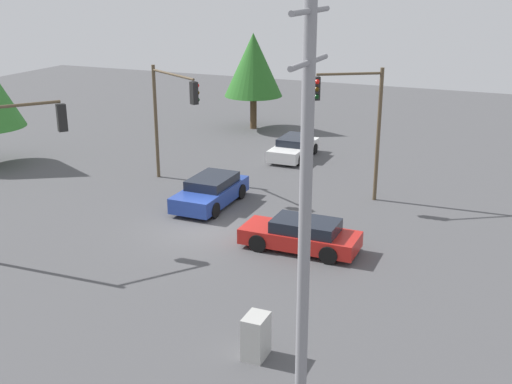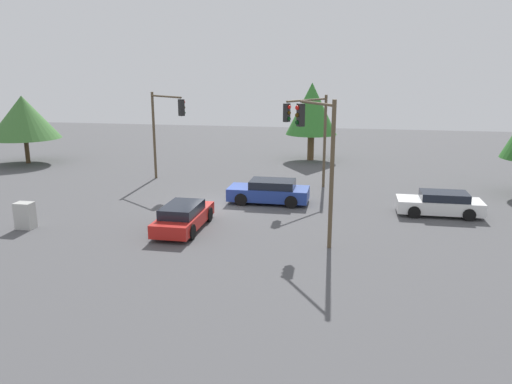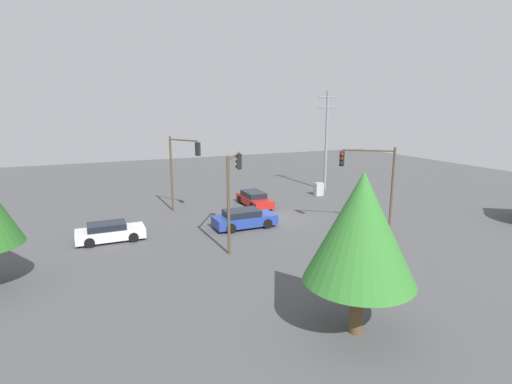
{
  "view_description": "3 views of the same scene",
  "coord_description": "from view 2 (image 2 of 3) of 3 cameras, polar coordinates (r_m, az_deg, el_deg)",
  "views": [
    {
      "loc": [
        -22.51,
        -12.12,
        10.31
      ],
      "look_at": [
        1.36,
        -1.92,
        1.49
      ],
      "focal_mm": 45.0,
      "sensor_mm": 36.0,
      "label": 1
    },
    {
      "loc": [
        7.28,
        -26.55,
        7.49
      ],
      "look_at": [
        2.41,
        -0.8,
        1.06
      ],
      "focal_mm": 35.0,
      "sensor_mm": 36.0,
      "label": 2
    },
    {
      "loc": [
        13.42,
        27.2,
        8.8
      ],
      "look_at": [
        1.29,
        -0.35,
        2.27
      ],
      "focal_mm": 28.0,
      "sensor_mm": 36.0,
      "label": 3
    }
  ],
  "objects": [
    {
      "name": "ground_plane",
      "position": [
        28.53,
        -4.47,
        -1.47
      ],
      "size": [
        80.0,
        80.0,
        0.0
      ],
      "primitive_type": "plane",
      "color": "#4C4C4F"
    },
    {
      "name": "sedan_red",
      "position": [
        24.23,
        -8.3,
        -2.8
      ],
      "size": [
        1.89,
        4.64,
        1.28
      ],
      "color": "red",
      "rests_on": "ground_plane"
    },
    {
      "name": "sedan_white",
      "position": [
        28.06,
        20.3,
        -1.26
      ],
      "size": [
        4.34,
        1.9,
        1.25
      ],
      "rotation": [
        0.0,
        0.0,
        1.57
      ],
      "color": "silver",
      "rests_on": "ground_plane"
    },
    {
      "name": "sedan_blue",
      "position": [
        28.74,
        1.54,
        0.06
      ],
      "size": [
        4.59,
        2.07,
        1.35
      ],
      "rotation": [
        0.0,
        0.0,
        1.57
      ],
      "color": "#233D93",
      "rests_on": "ground_plane"
    },
    {
      "name": "traffic_signal_main",
      "position": [
        21.96,
        7.13,
        5.32
      ],
      "size": [
        1.96,
        2.91,
        6.33
      ],
      "rotation": [
        0.0,
        0.0,
        2.13
      ],
      "color": "brown",
      "rests_on": "ground_plane"
    },
    {
      "name": "traffic_signal_cross",
      "position": [
        31.0,
        6.2,
        7.48
      ],
      "size": [
        2.35,
        3.74,
        5.97
      ],
      "rotation": [
        0.0,
        0.0,
        4.17
      ],
      "color": "brown",
      "rests_on": "ground_plane"
    },
    {
      "name": "traffic_signal_aux",
      "position": [
        34.34,
        -10.37,
        7.95
      ],
      "size": [
        3.11,
        2.42,
        6.02
      ],
      "rotation": [
        0.0,
        0.0,
        -0.65
      ],
      "color": "brown",
      "rests_on": "ground_plane"
    },
    {
      "name": "electrical_cabinet",
      "position": [
        26.56,
        -24.89,
        -2.46
      ],
      "size": [
        0.84,
        0.61,
        1.29
      ],
      "primitive_type": "cube",
      "color": "#B2B2AD",
      "rests_on": "ground_plane"
    },
    {
      "name": "tree_left",
      "position": [
        42.47,
        6.38,
        9.41
      ],
      "size": [
        4.29,
        4.29,
        6.47
      ],
      "color": "brown",
      "rests_on": "ground_plane"
    },
    {
      "name": "tree_behind",
      "position": [
        44.87,
        -25.05,
        7.74
      ],
      "size": [
        5.63,
        5.63,
        5.48
      ],
      "color": "#4C3823",
      "rests_on": "ground_plane"
    }
  ]
}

